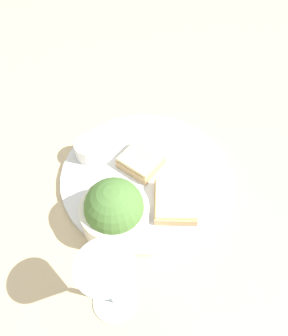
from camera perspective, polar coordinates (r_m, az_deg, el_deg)
The scene contains 7 objects.
ground_plane at distance 0.65m, azimuth -0.00°, elevation -1.76°, with size 4.00×4.00×0.00m, color #C6B289.
dinner_plate at distance 0.65m, azimuth -0.00°, elevation -1.41°, with size 0.33×0.33×0.01m.
salad_bowl at distance 0.55m, azimuth -5.15°, elevation -7.41°, with size 0.12×0.12×0.10m.
sauce_ramekin at distance 0.66m, azimuth -9.63°, elevation 3.29°, with size 0.05×0.05×0.04m.
cheese_toast_near at distance 0.60m, azimuth 5.45°, elevation -5.73°, with size 0.10×0.10×0.03m.
cheese_toast_far at distance 0.65m, azimuth -0.21°, elevation 1.32°, with size 0.10×0.10×0.03m.
wine_glass at distance 0.45m, azimuth -6.28°, elevation -18.54°, with size 0.08×0.08×0.16m.
Camera 1 is at (-0.36, 0.09, 0.54)m, focal length 35.00 mm.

